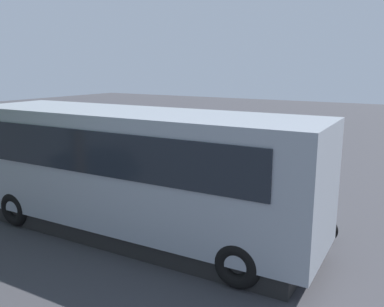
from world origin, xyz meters
TOP-DOWN VIEW (x-y plane):
  - ground_plane at (0.00, 0.00)m, footprint 80.00×80.00m
  - tour_bus at (-1.87, 4.75)m, footprint 9.54×2.85m
  - spectator_far_left at (-3.83, 1.81)m, footprint 0.57×0.38m
  - spectator_left at (-2.54, 2.09)m, footprint 0.57×0.32m
  - spectator_centre at (-1.59, 1.69)m, footprint 0.58×0.33m
  - spectator_right at (-0.42, 1.75)m, footprint 0.57×0.38m
  - parked_motorcycle_silver at (-5.48, 2.41)m, footprint 2.04×0.65m
  - stunt_motorcycle at (3.28, -3.22)m, footprint 2.05×0.61m
  - traffic_cone at (0.59, -1.96)m, footprint 0.34×0.34m
  - bay_line_a at (-4.63, -0.42)m, footprint 0.28×4.28m
  - bay_line_b at (-1.74, -0.42)m, footprint 0.26×3.82m
  - bay_line_c at (1.15, -0.42)m, footprint 0.25×3.58m
  - bay_line_d at (4.04, -0.42)m, footprint 0.31×4.93m

SIDE VIEW (x-z plane):
  - ground_plane at x=0.00m, z-range 0.00..0.00m
  - bay_line_a at x=-4.63m, z-range 0.00..0.01m
  - bay_line_b at x=-1.74m, z-range 0.00..0.01m
  - bay_line_c at x=1.15m, z-range 0.00..0.01m
  - bay_line_d at x=4.04m, z-range 0.00..0.01m
  - traffic_cone at x=0.59m, z-range -0.01..0.62m
  - parked_motorcycle_silver at x=-5.48m, z-range -0.01..0.97m
  - stunt_motorcycle at x=3.28m, z-range 0.00..1.23m
  - spectator_left at x=-2.54m, z-range 0.16..1.86m
  - spectator_right at x=-0.42m, z-range 0.17..1.92m
  - spectator_far_left at x=-3.83m, z-range 0.17..1.92m
  - spectator_centre at x=-1.59m, z-range 0.18..2.00m
  - tour_bus at x=-1.87m, z-range 0.02..3.27m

